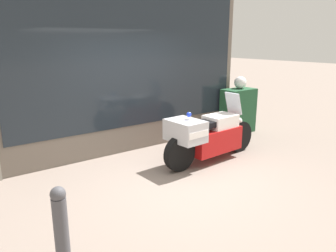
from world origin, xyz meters
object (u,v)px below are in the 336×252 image
object	(u,v)px
paramedic_motorcycle	(207,135)
street_bollard	(61,233)
utility_cabinet	(238,111)
white_helmet	(240,82)

from	to	relation	value
paramedic_motorcycle	street_bollard	xyz separation A→B (m)	(-3.32, -1.54, -0.02)
utility_cabinet	white_helmet	distance (m)	0.71
street_bollard	white_helmet	bearing A→B (deg)	25.99
paramedic_motorcycle	white_helmet	xyz separation A→B (m)	(2.15, 1.13, 0.73)
paramedic_motorcycle	street_bollard	bearing A→B (deg)	-158.40
paramedic_motorcycle	street_bollard	size ratio (longest dim) A/B	2.36
street_bollard	utility_cabinet	bearing A→B (deg)	25.95
white_helmet	utility_cabinet	bearing A→B (deg)	-151.27
utility_cabinet	street_bollard	size ratio (longest dim) A/B	1.12
paramedic_motorcycle	white_helmet	bearing A→B (deg)	24.56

